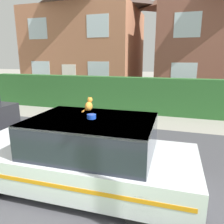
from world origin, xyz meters
The scene contains 6 objects.
road_strip centered at (0.00, 3.70, 0.01)m, with size 28.00×5.55×0.01m, color #424247.
garden_hedge centered at (-0.22, 8.69, 0.83)m, with size 15.59×0.53×1.65m, color #2D662D.
police_car centered at (-0.13, 2.44, 0.68)m, with size 4.59×1.95×1.49m.
cat centered at (-0.07, 2.69, 1.61)m, with size 0.18×0.31×0.27m.
house_left centered at (-5.43, 14.77, 4.12)m, with size 7.95×6.48×8.07m.
house_right centered at (3.76, 14.94, 4.05)m, with size 7.82×6.22×7.94m.
Camera 1 is at (1.62, -1.15, 2.52)m, focal length 35.00 mm.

